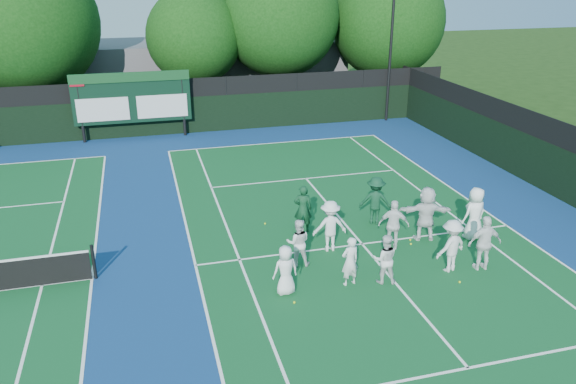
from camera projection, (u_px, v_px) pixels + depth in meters
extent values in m
plane|color=#1C380F|center=(374.00, 258.00, 17.65)|extent=(120.00, 120.00, 0.00)
cube|color=navy|center=(179.00, 268.00, 17.09)|extent=(34.00, 32.00, 0.01)
cube|color=#105124|center=(362.00, 244.00, 18.54)|extent=(10.97, 23.77, 0.00)
cube|color=white|center=(276.00, 143.00, 29.19)|extent=(10.97, 0.08, 0.00)
cube|color=white|center=(196.00, 265.00, 17.22)|extent=(0.08, 23.77, 0.00)
cube|color=white|center=(506.00, 225.00, 19.87)|extent=(0.08, 23.77, 0.00)
cube|color=white|center=(239.00, 260.00, 17.55)|extent=(0.08, 23.77, 0.00)
cube|color=white|center=(472.00, 230.00, 19.54)|extent=(0.08, 23.77, 0.00)
cube|color=white|center=(468.00, 368.00, 12.81)|extent=(8.23, 0.08, 0.00)
cube|color=white|center=(306.00, 178.00, 24.27)|extent=(8.23, 0.08, 0.00)
cube|color=white|center=(362.00, 244.00, 18.54)|extent=(0.08, 12.80, 0.00)
cube|color=white|center=(92.00, 279.00, 16.48)|extent=(0.08, 23.77, 0.00)
cube|color=white|center=(42.00, 285.00, 16.15)|extent=(0.08, 23.77, 0.00)
cube|color=black|center=(153.00, 117.00, 30.16)|extent=(34.00, 0.08, 2.00)
cube|color=black|center=(151.00, 90.00, 29.60)|extent=(34.00, 0.05, 1.00)
cylinder|color=black|center=(80.00, 110.00, 28.65)|extent=(0.16, 0.16, 3.50)
cylinder|color=black|center=(183.00, 104.00, 29.91)|extent=(0.16, 0.16, 3.50)
cube|color=black|center=(132.00, 98.00, 29.11)|extent=(6.00, 0.15, 2.60)
cube|color=#12401D|center=(130.00, 77.00, 28.61)|extent=(6.00, 0.05, 0.50)
cube|color=silver|center=(103.00, 110.00, 28.85)|extent=(2.60, 0.04, 1.20)
cube|color=silver|center=(162.00, 106.00, 29.57)|extent=(2.60, 0.04, 1.20)
cube|color=#A50D1E|center=(76.00, 82.00, 28.02)|extent=(0.70, 0.04, 0.50)
cube|color=slate|center=(207.00, 71.00, 37.92)|extent=(18.00, 6.00, 4.00)
cylinder|color=black|center=(392.00, 34.00, 31.66)|extent=(0.16, 0.16, 10.00)
cylinder|color=black|center=(94.00, 262.00, 16.31)|extent=(0.10, 0.10, 1.10)
cylinder|color=black|center=(39.00, 102.00, 31.65)|extent=(0.44, 0.44, 2.84)
sphere|color=#0D350C|center=(25.00, 23.00, 30.04)|extent=(7.75, 7.75, 7.75)
sphere|color=#0D350C|center=(40.00, 37.00, 30.74)|extent=(5.42, 5.42, 5.42)
cylinder|color=black|center=(198.00, 95.00, 33.84)|extent=(0.44, 0.44, 2.69)
sphere|color=#0D350C|center=(194.00, 37.00, 32.57)|extent=(5.53, 5.53, 5.53)
sphere|color=#0D350C|center=(204.00, 45.00, 33.19)|extent=(3.87, 3.87, 3.87)
cylinder|color=black|center=(280.00, 87.00, 35.01)|extent=(0.44, 0.44, 3.08)
sphere|color=#0D350C|center=(280.00, 17.00, 33.44)|extent=(7.10, 7.10, 7.10)
sphere|color=#0D350C|center=(288.00, 29.00, 34.12)|extent=(4.97, 4.97, 4.97)
cylinder|color=black|center=(384.00, 85.00, 36.79)|extent=(0.44, 0.44, 2.68)
sphere|color=#0D350C|center=(388.00, 21.00, 35.29)|extent=(7.10, 7.10, 7.10)
sphere|color=#0D350C|center=(394.00, 32.00, 35.97)|extent=(4.97, 4.97, 4.97)
sphere|color=#C8E51A|center=(294.00, 302.00, 15.28)|extent=(0.07, 0.07, 0.07)
sphere|color=#C8E51A|center=(410.00, 240.00, 18.77)|extent=(0.07, 0.07, 0.07)
sphere|color=#C8E51A|center=(460.00, 282.00, 16.26)|extent=(0.07, 0.07, 0.07)
sphere|color=#C8E51A|center=(265.00, 224.00, 19.96)|extent=(0.07, 0.07, 0.07)
sphere|color=#C8E51A|center=(377.00, 219.00, 20.29)|extent=(0.07, 0.07, 0.07)
sphere|color=#C8E51A|center=(411.00, 244.00, 18.50)|extent=(0.07, 0.07, 0.07)
imported|color=white|center=(286.00, 270.00, 15.50)|extent=(0.76, 0.54, 1.47)
imported|color=white|center=(350.00, 261.00, 15.93)|extent=(0.61, 0.46, 1.51)
imported|color=white|center=(385.00, 259.00, 16.06)|extent=(0.85, 0.74, 1.51)
imported|color=silver|center=(451.00, 246.00, 16.66)|extent=(1.20, 0.91, 1.65)
imported|color=white|center=(485.00, 243.00, 16.72)|extent=(1.06, 0.54, 1.74)
imported|color=white|center=(298.00, 243.00, 17.01)|extent=(0.85, 0.73, 1.51)
imported|color=white|center=(330.00, 226.00, 17.87)|extent=(1.14, 0.69, 1.71)
imported|color=white|center=(394.00, 225.00, 17.98)|extent=(1.06, 0.75, 1.67)
imported|color=white|center=(426.00, 214.00, 18.55)|extent=(1.83, 1.00, 1.88)
imported|color=white|center=(475.00, 213.00, 18.65)|extent=(0.99, 0.76, 1.81)
imported|color=#103B20|center=(303.00, 209.00, 19.15)|extent=(0.70, 0.55, 1.70)
imported|color=#103B23|center=(375.00, 201.00, 19.75)|extent=(1.30, 1.05, 1.75)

